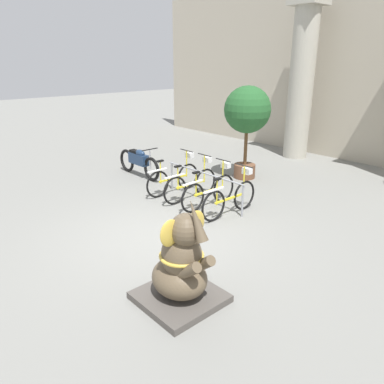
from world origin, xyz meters
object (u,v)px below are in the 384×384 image
object	(u,v)px
bicycle_1	(192,183)
elephant_statue	(181,267)
bicycle_3	(231,197)
bicycle_2	(210,190)
bicycle_0	(174,177)
motorcycle	(139,161)
potted_tree	(247,114)

from	to	relation	value
bicycle_1	elephant_statue	bearing A→B (deg)	-43.76
bicycle_3	bicycle_2	bearing A→B (deg)	-179.81
bicycle_0	bicycle_3	world-z (taller)	same
bicycle_0	bicycle_2	distance (m)	1.34
motorcycle	potted_tree	xyz separation A→B (m)	(2.24, 2.27, 1.43)
bicycle_0	bicycle_1	world-z (taller)	same
bicycle_0	bicycle_3	size ratio (longest dim) A/B	1.00
potted_tree	bicycle_1	bearing A→B (deg)	-82.72
motorcycle	potted_tree	distance (m)	3.50
bicycle_1	elephant_statue	size ratio (longest dim) A/B	1.02
bicycle_0	motorcycle	bearing A→B (deg)	175.37
elephant_statue	motorcycle	xyz separation A→B (m)	(-5.64, 3.10, -0.11)
potted_tree	elephant_statue	bearing A→B (deg)	-57.64
bicycle_2	bicycle_0	bearing A→B (deg)	179.93
bicycle_1	potted_tree	size ratio (longest dim) A/B	0.64
potted_tree	bicycle_2	bearing A→B (deg)	-68.01
elephant_statue	bicycle_2	bearing A→B (deg)	129.45
bicycle_0	bicycle_2	bearing A→B (deg)	-0.07
bicycle_1	motorcycle	distance (m)	2.55
bicycle_3	motorcycle	size ratio (longest dim) A/B	0.86
bicycle_3	bicycle_0	bearing A→B (deg)	-179.99
motorcycle	potted_tree	size ratio (longest dim) A/B	0.75
bicycle_3	potted_tree	distance (m)	3.28
bicycle_1	bicycle_3	xyz separation A→B (m)	(1.34, -0.02, 0.00)
motorcycle	bicycle_2	bearing A→B (deg)	-2.73
bicycle_0	bicycle_1	bearing A→B (deg)	1.54
bicycle_2	motorcycle	size ratio (longest dim) A/B	0.86
bicycle_1	potted_tree	xyz separation A→B (m)	(-0.31, 2.40, 1.48)
motorcycle	bicycle_1	bearing A→B (deg)	-3.01
bicycle_3	motorcycle	world-z (taller)	bicycle_3
bicycle_1	motorcycle	bearing A→B (deg)	176.99
bicycle_2	potted_tree	size ratio (longest dim) A/B	0.64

